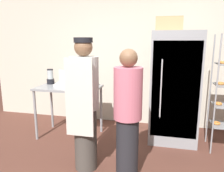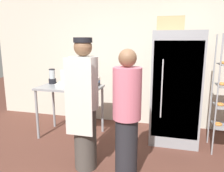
{
  "view_description": "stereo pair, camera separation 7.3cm",
  "coord_description": "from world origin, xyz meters",
  "px_view_note": "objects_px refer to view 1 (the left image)",
  "views": [
    {
      "loc": [
        0.55,
        -2.05,
        1.67
      ],
      "look_at": [
        -0.12,
        0.79,
        1.08
      ],
      "focal_mm": 35.0,
      "sensor_mm": 36.0,
      "label": 1
    },
    {
      "loc": [
        0.62,
        -2.03,
        1.67
      ],
      "look_at": [
        -0.12,
        0.79,
        1.08
      ],
      "focal_mm": 35.0,
      "sensor_mm": 36.0,
      "label": 2
    }
  ],
  "objects_px": {
    "cardboard_storage_box": "(169,24)",
    "blender_pitcher": "(50,77)",
    "person_customer": "(128,115)",
    "donut_box": "(63,83)",
    "binder_stack": "(90,82)",
    "refrigerator": "(174,88)",
    "person_baker": "(85,104)"
  },
  "relations": [
    {
      "from": "cardboard_storage_box",
      "to": "blender_pitcher",
      "type": "bearing_deg",
      "value": -174.26
    },
    {
      "from": "binder_stack",
      "to": "person_baker",
      "type": "distance_m",
      "value": 1.11
    },
    {
      "from": "binder_stack",
      "to": "person_customer",
      "type": "xyz_separation_m",
      "value": [
        0.87,
        -1.14,
        -0.16
      ]
    },
    {
      "from": "refrigerator",
      "to": "binder_stack",
      "type": "distance_m",
      "value": 1.45
    },
    {
      "from": "binder_stack",
      "to": "cardboard_storage_box",
      "type": "height_order",
      "value": "cardboard_storage_box"
    },
    {
      "from": "donut_box",
      "to": "blender_pitcher",
      "type": "distance_m",
      "value": 0.35
    },
    {
      "from": "blender_pitcher",
      "to": "cardboard_storage_box",
      "type": "distance_m",
      "value": 2.28
    },
    {
      "from": "cardboard_storage_box",
      "to": "person_baker",
      "type": "xyz_separation_m",
      "value": [
        -1.01,
        -1.28,
        -1.05
      ]
    },
    {
      "from": "cardboard_storage_box",
      "to": "person_customer",
      "type": "xyz_separation_m",
      "value": [
        -0.45,
        -1.35,
        -1.13
      ]
    },
    {
      "from": "binder_stack",
      "to": "person_customer",
      "type": "relative_size",
      "value": 0.18
    },
    {
      "from": "binder_stack",
      "to": "donut_box",
      "type": "bearing_deg",
      "value": -163.55
    },
    {
      "from": "person_customer",
      "to": "blender_pitcher",
      "type": "bearing_deg",
      "value": 144.82
    },
    {
      "from": "person_customer",
      "to": "person_baker",
      "type": "bearing_deg",
      "value": 172.43
    },
    {
      "from": "blender_pitcher",
      "to": "person_baker",
      "type": "bearing_deg",
      "value": -45.34
    },
    {
      "from": "refrigerator",
      "to": "blender_pitcher",
      "type": "distance_m",
      "value": 2.21
    },
    {
      "from": "refrigerator",
      "to": "donut_box",
      "type": "height_order",
      "value": "refrigerator"
    },
    {
      "from": "donut_box",
      "to": "blender_pitcher",
      "type": "height_order",
      "value": "blender_pitcher"
    },
    {
      "from": "person_baker",
      "to": "person_customer",
      "type": "distance_m",
      "value": 0.58
    },
    {
      "from": "blender_pitcher",
      "to": "person_customer",
      "type": "relative_size",
      "value": 0.17
    },
    {
      "from": "binder_stack",
      "to": "blender_pitcher",
      "type": "bearing_deg",
      "value": 179.72
    },
    {
      "from": "binder_stack",
      "to": "cardboard_storage_box",
      "type": "bearing_deg",
      "value": 9.15
    },
    {
      "from": "donut_box",
      "to": "person_customer",
      "type": "distance_m",
      "value": 1.66
    },
    {
      "from": "refrigerator",
      "to": "blender_pitcher",
      "type": "relative_size",
      "value": 6.66
    },
    {
      "from": "donut_box",
      "to": "person_customer",
      "type": "xyz_separation_m",
      "value": [
        1.31,
        -1.01,
        -0.14
      ]
    },
    {
      "from": "cardboard_storage_box",
      "to": "donut_box",
      "type": "bearing_deg",
      "value": -168.96
    },
    {
      "from": "refrigerator",
      "to": "binder_stack",
      "type": "height_order",
      "value": "refrigerator"
    },
    {
      "from": "blender_pitcher",
      "to": "binder_stack",
      "type": "bearing_deg",
      "value": -0.28
    },
    {
      "from": "cardboard_storage_box",
      "to": "person_baker",
      "type": "bearing_deg",
      "value": -128.39
    },
    {
      "from": "person_baker",
      "to": "refrigerator",
      "type": "bearing_deg",
      "value": 45.6
    },
    {
      "from": "donut_box",
      "to": "person_baker",
      "type": "bearing_deg",
      "value": -51.41
    },
    {
      "from": "donut_box",
      "to": "binder_stack",
      "type": "relative_size",
      "value": 0.95
    },
    {
      "from": "refrigerator",
      "to": "cardboard_storage_box",
      "type": "bearing_deg",
      "value": 141.05
    }
  ]
}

